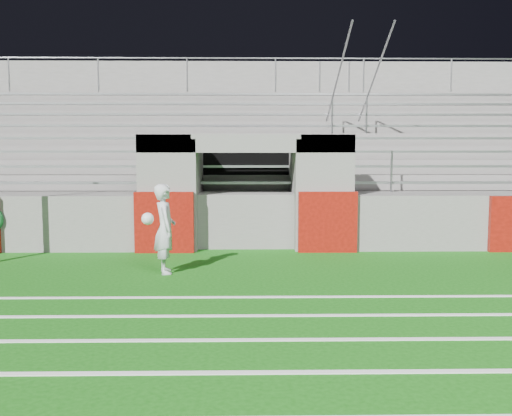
{
  "coord_description": "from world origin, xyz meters",
  "views": [
    {
      "loc": [
        0.02,
        -9.51,
        2.2
      ],
      "look_at": [
        0.2,
        1.8,
        1.1
      ],
      "focal_mm": 40.0,
      "sensor_mm": 36.0,
      "label": 1
    }
  ],
  "objects": [
    {
      "name": "ground",
      "position": [
        0.0,
        0.0,
        0.0
      ],
      "size": [
        90.0,
        90.0,
        0.0
      ],
      "primitive_type": "plane",
      "color": "#11540E",
      "rests_on": "ground"
    },
    {
      "name": "stadium_structure",
      "position": [
        0.0,
        7.97,
        1.49
      ],
      "size": [
        26.0,
        8.48,
        5.42
      ],
      "color": "slate",
      "rests_on": "ground"
    },
    {
      "name": "goalkeeper_with_ball",
      "position": [
        -1.49,
        0.8,
        0.82
      ],
      "size": [
        0.66,
        0.68,
        1.64
      ],
      "color": "silver",
      "rests_on": "ground"
    }
  ]
}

